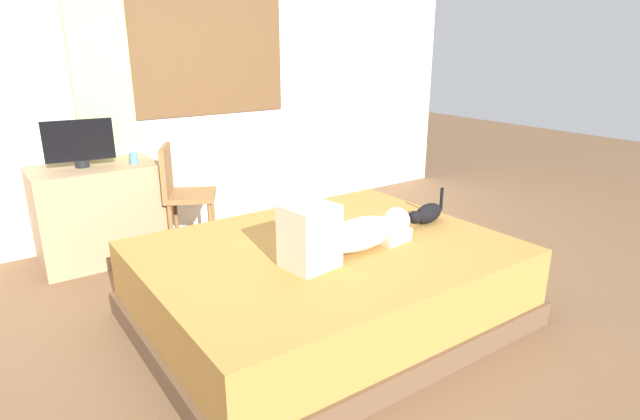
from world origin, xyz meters
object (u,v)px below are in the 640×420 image
cat (427,214)px  desk (100,213)px  person_lying (347,233)px  chair_by_desk (181,190)px  tv_monitor (79,143)px  bed (326,283)px  cup (134,158)px

cat → desk: desk is taller
person_lying → cat: bearing=6.8°
cat → desk: size_ratio=0.39×
person_lying → chair_by_desk: chair_by_desk is taller
cat → chair_by_desk: (-1.06, 1.62, -0.04)m
cat → chair_by_desk: bearing=123.2°
cat → desk: (-1.64, 1.83, -0.18)m
desk → tv_monitor: 0.56m
bed → cat: 0.84m
cup → person_lying: bearing=-70.8°
bed → person_lying: 0.39m
tv_monitor → desk: bearing=0.0°
desk → chair_by_desk: size_ratio=1.05×
person_lying → cup: (-0.63, 1.82, 0.19)m
cup → chair_by_desk: 0.42m
person_lying → cat: person_lying is taller
person_lying → chair_by_desk: size_ratio=1.10×
desk → tv_monitor: size_ratio=1.87×
chair_by_desk → person_lying: bearing=-79.2°
person_lying → desk: 2.14m
bed → chair_by_desk: bearing=100.3°
cat → tv_monitor: (-1.71, 1.83, 0.37)m
cup → chair_by_desk: (0.31, -0.11, -0.28)m
cat → tv_monitor: tv_monitor is taller
chair_by_desk → cat: bearing=-56.8°
tv_monitor → person_lying: bearing=-63.0°
desk → bed: bearing=-64.1°
bed → cat: bearing=-4.3°
person_lying → cat: size_ratio=2.66×
tv_monitor → cup: tv_monitor is taller
desk → person_lying: bearing=-64.7°
desk → chair_by_desk: 0.63m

